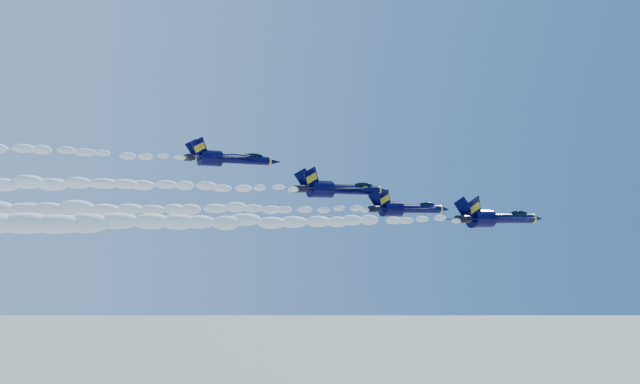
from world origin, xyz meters
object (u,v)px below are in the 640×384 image
jet_third (340,189)px  jet_fourth (229,159)px  jet_lead (498,218)px  jet_second (407,208)px

jet_third → jet_fourth: size_ratio=1.08×
jet_fourth → jet_lead: bearing=-44.4°
jet_fourth → jet_third: bearing=-30.9°
jet_lead → jet_third: (-13.43, 18.56, 4.43)m
jet_fourth → jet_second: bearing=-29.8°
jet_second → jet_third: jet_third is taller
jet_lead → jet_fourth: 39.68m
jet_second → jet_fourth: (-23.18, 13.27, 7.47)m
jet_lead → jet_fourth: (-27.61, 27.04, 9.00)m
jet_lead → jet_fourth: size_ratio=1.03×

